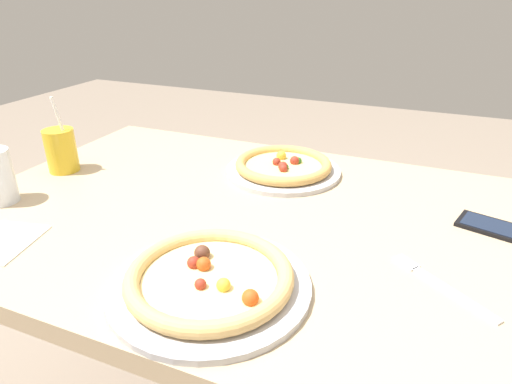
% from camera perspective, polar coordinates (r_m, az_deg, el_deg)
% --- Properties ---
extents(dining_table, '(1.30, 0.86, 0.75)m').
position_cam_1_polar(dining_table, '(1.02, -0.53, -8.23)').
color(dining_table, tan).
rests_on(dining_table, ground).
extents(pizza_near, '(0.33, 0.33, 0.04)m').
position_cam_1_polar(pizza_near, '(0.74, -5.93, -11.09)').
color(pizza_near, '#B7B7BC').
rests_on(pizza_near, dining_table).
extents(pizza_far, '(0.30, 0.30, 0.04)m').
position_cam_1_polar(pizza_far, '(1.16, 3.52, 3.23)').
color(pizza_far, '#B7B7BC').
rests_on(pizza_far, dining_table).
extents(drink_cup_colored, '(0.08, 0.08, 0.20)m').
position_cam_1_polar(drink_cup_colored, '(1.27, -23.68, 4.94)').
color(drink_cup_colored, gold).
rests_on(drink_cup_colored, dining_table).
extents(fork, '(0.17, 0.14, 0.00)m').
position_cam_1_polar(fork, '(0.81, 22.24, -10.72)').
color(fork, silver).
rests_on(fork, dining_table).
extents(cell_phone, '(0.16, 0.11, 0.01)m').
position_cam_1_polar(cell_phone, '(1.02, 28.55, -4.12)').
color(cell_phone, black).
rests_on(cell_phone, dining_table).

